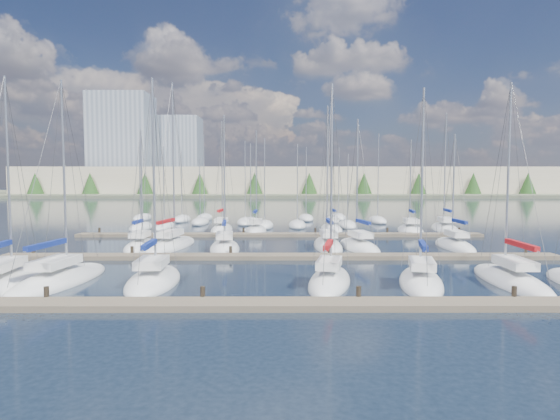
{
  "coord_description": "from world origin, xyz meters",
  "views": [
    {
      "loc": [
        -0.11,
        -20.7,
        6.43
      ],
      "look_at": [
        0.0,
        14.0,
        4.0
      ],
      "focal_mm": 30.0,
      "sensor_mm": 36.0,
      "label": 1
    }
  ],
  "objects_px": {
    "sailboat_p": "(331,229)",
    "sailboat_q": "(410,230)",
    "sailboat_i": "(171,245)",
    "sailboat_d": "(330,281)",
    "sailboat_m": "(455,246)",
    "sailboat_h": "(141,247)",
    "sailboat_f": "(510,280)",
    "sailboat_e": "(421,282)",
    "sailboat_k": "(328,245)",
    "sailboat_n": "(222,229)",
    "sailboat_l": "(359,247)",
    "sailboat_j": "(225,248)",
    "sailboat_a": "(6,282)",
    "sailboat_c": "(153,280)",
    "sailboat_o": "(256,231)",
    "sailboat_r": "(445,229)",
    "sailboat_b": "(60,280)"
  },
  "relations": [
    {
      "from": "sailboat_e",
      "to": "sailboat_c",
      "type": "relative_size",
      "value": 0.95
    },
    {
      "from": "sailboat_h",
      "to": "sailboat_p",
      "type": "bearing_deg",
      "value": 37.52
    },
    {
      "from": "sailboat_n",
      "to": "sailboat_l",
      "type": "bearing_deg",
      "value": -41.96
    },
    {
      "from": "sailboat_h",
      "to": "sailboat_c",
      "type": "relative_size",
      "value": 0.87
    },
    {
      "from": "sailboat_o",
      "to": "sailboat_f",
      "type": "bearing_deg",
      "value": -54.64
    },
    {
      "from": "sailboat_a",
      "to": "sailboat_c",
      "type": "relative_size",
      "value": 1.0
    },
    {
      "from": "sailboat_i",
      "to": "sailboat_e",
      "type": "xyz_separation_m",
      "value": [
        18.4,
        -15.08,
        -0.01
      ]
    },
    {
      "from": "sailboat_a",
      "to": "sailboat_n",
      "type": "height_order",
      "value": "sailboat_n"
    },
    {
      "from": "sailboat_k",
      "to": "sailboat_m",
      "type": "relative_size",
      "value": 1.23
    },
    {
      "from": "sailboat_a",
      "to": "sailboat_b",
      "type": "height_order",
      "value": "sailboat_a"
    },
    {
      "from": "sailboat_e",
      "to": "sailboat_a",
      "type": "bearing_deg",
      "value": -167.71
    },
    {
      "from": "sailboat_d",
      "to": "sailboat_j",
      "type": "bearing_deg",
      "value": 132.54
    },
    {
      "from": "sailboat_r",
      "to": "sailboat_m",
      "type": "relative_size",
      "value": 1.35
    },
    {
      "from": "sailboat_r",
      "to": "sailboat_b",
      "type": "relative_size",
      "value": 1.14
    },
    {
      "from": "sailboat_h",
      "to": "sailboat_q",
      "type": "bearing_deg",
      "value": 24.73
    },
    {
      "from": "sailboat_m",
      "to": "sailboat_h",
      "type": "bearing_deg",
      "value": -179.08
    },
    {
      "from": "sailboat_a",
      "to": "sailboat_m",
      "type": "xyz_separation_m",
      "value": [
        32.34,
        14.79,
        0.0
      ]
    },
    {
      "from": "sailboat_n",
      "to": "sailboat_d",
      "type": "xyz_separation_m",
      "value": [
        9.92,
        -28.05,
        -0.01
      ]
    },
    {
      "from": "sailboat_e",
      "to": "sailboat_r",
      "type": "xyz_separation_m",
      "value": [
        11.74,
        28.91,
        0.0
      ]
    },
    {
      "from": "sailboat_p",
      "to": "sailboat_i",
      "type": "relative_size",
      "value": 0.76
    },
    {
      "from": "sailboat_p",
      "to": "sailboat_h",
      "type": "bearing_deg",
      "value": -146.3
    },
    {
      "from": "sailboat_e",
      "to": "sailboat_l",
      "type": "xyz_separation_m",
      "value": [
        -1.26,
        14.31,
        -0.01
      ]
    },
    {
      "from": "sailboat_p",
      "to": "sailboat_j",
      "type": "distance_m",
      "value": 19.03
    },
    {
      "from": "sailboat_j",
      "to": "sailboat_d",
      "type": "relative_size",
      "value": 0.99
    },
    {
      "from": "sailboat_e",
      "to": "sailboat_c",
      "type": "xyz_separation_m",
      "value": [
        -16.13,
        0.43,
        -0.0
      ]
    },
    {
      "from": "sailboat_k",
      "to": "sailboat_n",
      "type": "xyz_separation_m",
      "value": [
        -11.36,
        13.28,
        0.01
      ]
    },
    {
      "from": "sailboat_p",
      "to": "sailboat_q",
      "type": "relative_size",
      "value": 1.04
    },
    {
      "from": "sailboat_d",
      "to": "sailboat_k",
      "type": "bearing_deg",
      "value": 96.31
    },
    {
      "from": "sailboat_a",
      "to": "sailboat_l",
      "type": "xyz_separation_m",
      "value": [
        23.5,
        14.4,
        0.0
      ]
    },
    {
      "from": "sailboat_h",
      "to": "sailboat_k",
      "type": "xyz_separation_m",
      "value": [
        16.95,
        0.72,
        0.0
      ]
    },
    {
      "from": "sailboat_k",
      "to": "sailboat_b",
      "type": "distance_m",
      "value": 22.96
    },
    {
      "from": "sailboat_f",
      "to": "sailboat_m",
      "type": "distance_m",
      "value": 14.47
    },
    {
      "from": "sailboat_o",
      "to": "sailboat_d",
      "type": "xyz_separation_m",
      "value": [
        5.73,
        -26.53,
        -0.01
      ]
    },
    {
      "from": "sailboat_i",
      "to": "sailboat_d",
      "type": "height_order",
      "value": "sailboat_i"
    },
    {
      "from": "sailboat_m",
      "to": "sailboat_d",
      "type": "relative_size",
      "value": 0.87
    },
    {
      "from": "sailboat_i",
      "to": "sailboat_q",
      "type": "height_order",
      "value": "sailboat_i"
    },
    {
      "from": "sailboat_j",
      "to": "sailboat_h",
      "type": "bearing_deg",
      "value": 168.53
    },
    {
      "from": "sailboat_h",
      "to": "sailboat_m",
      "type": "xyz_separation_m",
      "value": [
        28.53,
        0.43,
        -0.01
      ]
    },
    {
      "from": "sailboat_m",
      "to": "sailboat_f",
      "type": "bearing_deg",
      "value": -97.92
    },
    {
      "from": "sailboat_q",
      "to": "sailboat_c",
      "type": "xyz_separation_m",
      "value": [
        -23.19,
        -26.84,
        0.01
      ]
    },
    {
      "from": "sailboat_p",
      "to": "sailboat_r",
      "type": "relative_size",
      "value": 0.8
    },
    {
      "from": "sailboat_e",
      "to": "sailboat_k",
      "type": "height_order",
      "value": "sailboat_k"
    },
    {
      "from": "sailboat_p",
      "to": "sailboat_e",
      "type": "xyz_separation_m",
      "value": [
        2.1,
        -28.84,
        -0.01
      ]
    },
    {
      "from": "sailboat_n",
      "to": "sailboat_b",
      "type": "relative_size",
      "value": 1.06
    },
    {
      "from": "sailboat_e",
      "to": "sailboat_i",
      "type": "bearing_deg",
      "value": 152.75
    },
    {
      "from": "sailboat_p",
      "to": "sailboat_h",
      "type": "height_order",
      "value": "sailboat_p"
    },
    {
      "from": "sailboat_j",
      "to": "sailboat_k",
      "type": "xyz_separation_m",
      "value": [
        9.29,
        1.54,
        0.0
      ]
    },
    {
      "from": "sailboat_e",
      "to": "sailboat_q",
      "type": "xyz_separation_m",
      "value": [
        7.06,
        27.27,
        -0.01
      ]
    },
    {
      "from": "sailboat_l",
      "to": "sailboat_i",
      "type": "bearing_deg",
      "value": 167.89
    },
    {
      "from": "sailboat_o",
      "to": "sailboat_b",
      "type": "relative_size",
      "value": 0.97
    }
  ]
}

